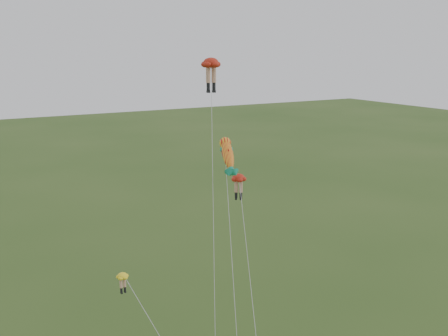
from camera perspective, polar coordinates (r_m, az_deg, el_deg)
legs_kite_red_high at (r=37.01m, az=-1.49°, el=11.15°), size 4.76×8.72×21.18m
legs_kite_red_mid at (r=38.75m, az=1.73°, el=-1.84°), size 5.29×11.47×12.32m
legs_kite_yellow at (r=32.10m, az=-10.78°, el=-13.36°), size 3.77×6.53×8.31m
fish_kite at (r=35.74m, az=0.41°, el=1.60°), size 4.41×9.54×15.79m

